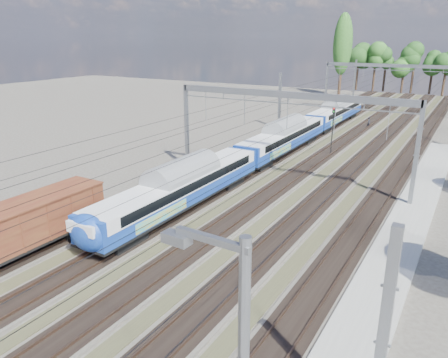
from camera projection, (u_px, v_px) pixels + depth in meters
The scene contains 9 objects.
track_bed at pixel (331, 150), 54.99m from camera, with size 21.00×130.00×0.34m.
platform at pixel (394, 254), 28.72m from camera, with size 3.00×70.00×0.30m, color gray.
catenary at pixel (354, 93), 59.17m from camera, with size 25.65×130.00×9.00m.
tree_belt at pixel (433, 62), 91.47m from camera, with size 39.66×101.40×12.06m.
poplar at pixel (343, 45), 101.72m from camera, with size 4.40×4.40×19.04m.
emu_train at pixel (283, 134), 52.40m from camera, with size 3.02×63.82×4.41m.
freight_boxcar at pixel (9, 231), 27.43m from camera, with size 2.85×13.76×3.55m.
worker at pixel (369, 122), 69.06m from camera, with size 0.59×0.39×1.61m, color black.
signal_near at pixel (333, 125), 52.06m from camera, with size 0.39×0.36×5.85m.
Camera 1 is at (15.33, -7.87, 13.85)m, focal length 35.00 mm.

